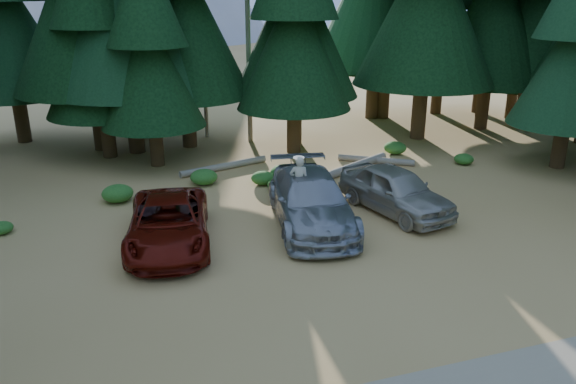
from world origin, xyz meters
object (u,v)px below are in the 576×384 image
Objects in this scene: red_pickup at (169,223)px; silver_minivan_right at (396,190)px; log_mid at (376,160)px; frisbee_player at (299,181)px; silver_minivan_center at (311,200)px; log_left at (224,166)px; log_right at (346,169)px.

red_pickup is 7.89m from silver_minivan_right.
log_mid is at bearing 39.43° from red_pickup.
log_mid is at bearing -115.22° from frisbee_player.
red_pickup is 1.11× the size of silver_minivan_right.
silver_minivan_center is 0.76m from frisbee_player.
log_mid is (6.73, -1.14, -0.01)m from log_left.
log_right reaches higher than log_left.
log_right is (4.86, -2.10, 0.03)m from log_left.
silver_minivan_right is 2.75× the size of frisbee_player.
frisbee_player is 0.41× the size of log_left.
red_pickup reaches higher than log_right.
silver_minivan_right reaches higher than log_left.
log_mid is at bearing 56.94° from silver_minivan_center.
red_pickup is 7.70m from log_left.
red_pickup is at bearing -168.71° from silver_minivan_center.
log_left is (-1.52, 6.84, -0.70)m from silver_minivan_center.
log_mid is (9.87, 5.86, -0.58)m from red_pickup.
silver_minivan_right is 3.63m from frisbee_player.
silver_minivan_center is 7.75m from log_mid.
silver_minivan_center is at bearing -97.98° from log_mid.
red_pickup is at bearing 169.30° from silver_minivan_right.
silver_minivan_right is 1.37× the size of log_mid.
frisbee_player reaches higher than log_right.
red_pickup is 3.04× the size of frisbee_player.
log_mid is (5.20, 5.70, -0.71)m from silver_minivan_center.
silver_minivan_right is (3.21, 0.19, -0.05)m from silver_minivan_center.
log_mid is (5.56, 5.50, -1.35)m from frisbee_player.
log_left is at bearing -59.95° from frisbee_player.
frisbee_player is at bearing 166.55° from silver_minivan_right.
log_mid is at bearing -1.77° from log_right.
red_pickup is at bearing -177.39° from log_right.
silver_minivan_right is at bearing 11.25° from red_pickup.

